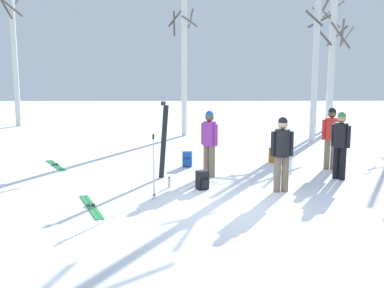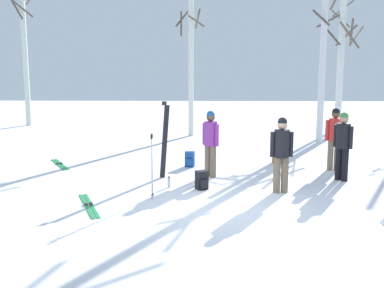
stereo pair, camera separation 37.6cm
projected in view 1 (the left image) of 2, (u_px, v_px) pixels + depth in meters
name	position (u px, v px, depth m)	size (l,w,h in m)	color
ground_plane	(227.00, 210.00, 9.21)	(60.00, 60.00, 0.00)	white
person_1	(341.00, 141.00, 11.61)	(0.39, 0.41, 1.72)	black
person_2	(209.00, 139.00, 11.87)	(0.41, 0.38, 1.72)	#72604C
person_3	(282.00, 149.00, 10.42)	(0.52, 0.34, 1.72)	#72604C
person_4	(331.00, 134.00, 12.76)	(0.52, 0.34, 1.72)	#72604C
ski_pair_planted_0	(164.00, 140.00, 11.74)	(0.27, 0.02, 1.96)	black
ski_pair_lying_0	(56.00, 165.00, 13.37)	(0.98, 1.54, 0.05)	green
ski_pair_lying_1	(91.00, 206.00, 9.43)	(0.84, 1.71, 0.05)	green
ski_poles_0	(154.00, 164.00, 9.93)	(0.07, 0.22, 1.40)	#B2B2BC
backpack_0	(202.00, 180.00, 10.75)	(0.32, 0.34, 0.44)	black
backpack_1	(187.00, 159.00, 13.19)	(0.29, 0.31, 0.44)	#1E4C99
backpack_2	(274.00, 155.00, 13.80)	(0.34, 0.35, 0.44)	#99591E
water_bottle_0	(169.00, 182.00, 10.93)	(0.07, 0.07, 0.26)	silver
birch_tree_0	(14.00, 42.00, 21.70)	(1.30, 1.45, 7.70)	silver
birch_tree_1	(184.00, 65.00, 18.76)	(1.19, 1.19, 5.46)	silver
birch_tree_2	(316.00, 49.00, 16.96)	(1.26, 1.29, 6.88)	silver
birch_tree_3	(332.00, 55.00, 19.68)	(1.73, 1.79, 6.41)	silver
birch_tree_4	(330.00, 59.00, 20.78)	(1.58, 1.45, 5.96)	silver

